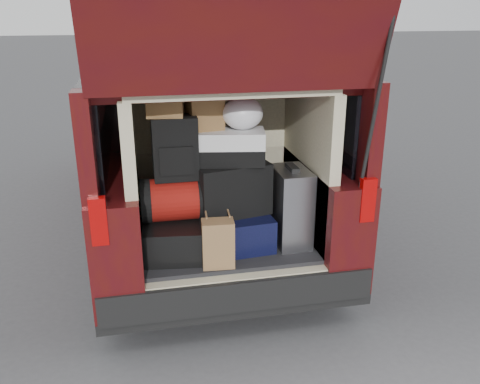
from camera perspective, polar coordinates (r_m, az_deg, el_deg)
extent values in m
plane|color=#3D3C3F|center=(3.96, -1.02, -13.96)|extent=(80.00, 80.00, 0.00)
cylinder|color=black|center=(4.10, -13.59, -8.12)|extent=(0.24, 0.64, 0.64)
cylinder|color=black|center=(4.34, 8.69, -6.12)|extent=(0.24, 0.64, 0.64)
cylinder|color=black|center=(7.18, -13.16, 4.33)|extent=(0.24, 0.64, 0.64)
cylinder|color=black|center=(7.32, -0.20, 5.16)|extent=(0.24, 0.64, 0.64)
cube|color=black|center=(5.68, -5.00, -0.08)|extent=(1.90, 4.85, 0.08)
cube|color=#430B12|center=(5.52, -13.27, 3.63)|extent=(0.33, 4.85, 0.80)
cube|color=#430B12|center=(5.68, 2.77, 4.65)|extent=(0.33, 4.85, 0.80)
cube|color=#430B12|center=(5.35, -5.49, 14.84)|extent=(1.82, 4.46, 0.10)
cube|color=black|center=(5.26, -14.98, 10.98)|extent=(0.12, 4.25, 0.68)
cube|color=black|center=(5.46, 4.15, 11.92)|extent=(0.12, 4.25, 0.68)
cube|color=black|center=(3.51, -0.15, -11.17)|extent=(1.86, 0.16, 0.22)
cube|color=#990505|center=(3.14, -15.57, -3.16)|extent=(0.10, 0.06, 0.30)
cube|color=#990505|center=(3.46, 14.06, -0.84)|extent=(0.10, 0.06, 0.30)
cube|color=black|center=(3.94, -1.83, -5.47)|extent=(1.24, 1.05, 0.06)
cube|color=beige|center=(3.67, -12.15, 2.27)|extent=(0.08, 1.05, 1.15)
cube|color=beige|center=(3.88, 7.73, 3.53)|extent=(0.08, 1.05, 1.15)
cube|color=beige|center=(4.24, -3.25, 5.15)|extent=(1.34, 0.06, 1.15)
cube|color=beige|center=(3.58, -2.05, 12.24)|extent=(1.34, 1.05, 0.06)
cylinder|color=black|center=(3.22, 15.23, 9.20)|extent=(0.02, 0.90, 0.76)
cube|color=black|center=(4.05, -1.79, -8.59)|extent=(1.24, 1.05, 0.55)
cube|color=black|center=(3.72, -7.18, -4.68)|extent=(0.51, 0.65, 0.24)
cube|color=black|center=(3.80, -0.61, -3.92)|extent=(0.51, 0.61, 0.25)
cube|color=silver|center=(3.75, 5.71, -1.65)|extent=(0.25, 0.39, 0.57)
cube|color=olive|center=(3.45, -2.48, -5.81)|extent=(0.22, 0.15, 0.33)
cube|color=maroon|center=(3.61, -7.40, -0.79)|extent=(0.47, 0.31, 0.30)
cube|color=black|center=(3.67, -1.02, 0.46)|extent=(0.58, 0.41, 0.38)
cube|color=black|center=(3.50, -7.32, 4.92)|extent=(0.31, 0.19, 0.44)
cube|color=silver|center=(3.58, -1.51, 5.10)|extent=(0.57, 0.36, 0.24)
cube|color=olive|center=(3.45, -8.45, 10.21)|extent=(0.26, 0.23, 0.22)
cube|color=olive|center=(3.57, -4.01, 8.90)|extent=(0.26, 0.23, 0.23)
ellipsoid|color=white|center=(3.55, 0.29, 8.85)|extent=(0.33, 0.32, 0.23)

